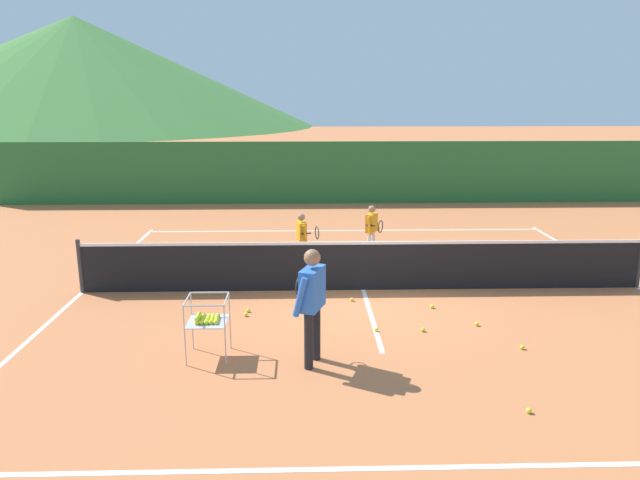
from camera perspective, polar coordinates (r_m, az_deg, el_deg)
name	(u,v)px	position (r m, az deg, el deg)	size (l,w,h in m)	color
ground_plane	(363,290)	(11.52, 4.22, -4.85)	(120.00, 120.00, 0.00)	#C67042
line_baseline_near	(418,468)	(6.50, 9.51, -21.01)	(10.89, 0.08, 0.01)	white
line_baseline_far	(345,230)	(16.45, 2.45, 0.93)	(10.89, 0.08, 0.01)	white
line_sideline_west	(82,292)	(12.24, -22.13, -4.73)	(0.08, 10.77, 0.01)	white
line_sideline_east	(637,287)	(13.23, 28.46, -4.06)	(0.08, 10.77, 0.01)	white
line_service_center	(363,290)	(11.52, 4.22, -4.84)	(0.08, 5.82, 0.01)	white
tennis_net	(364,265)	(11.37, 4.27, -2.47)	(10.95, 0.08, 1.05)	#333338
instructor	(312,296)	(8.12, -0.80, -5.49)	(0.48, 0.83, 1.68)	black
student_0	(302,235)	(12.87, -1.74, 0.53)	(0.51, 0.53, 1.19)	silver
student_1	(372,226)	(13.63, 5.08, 1.33)	(0.40, 0.69, 1.23)	silver
ball_cart	(207,319)	(8.62, -10.96, -7.57)	(0.58, 0.58, 0.90)	#B7B7BC
tennis_ball_0	(529,411)	(7.72, 19.66, -15.37)	(0.07, 0.07, 0.07)	yellow
tennis_ball_2	(352,299)	(10.89, 3.13, -5.79)	(0.07, 0.07, 0.07)	yellow
tennis_ball_3	(376,330)	(9.58, 5.48, -8.67)	(0.07, 0.07, 0.07)	yellow
tennis_ball_4	(423,330)	(9.68, 9.99, -8.59)	(0.07, 0.07, 0.07)	yellow
tennis_ball_5	(522,347)	(9.42, 19.09, -9.82)	(0.07, 0.07, 0.07)	yellow
tennis_ball_6	(432,306)	(10.71, 10.86, -6.36)	(0.07, 0.07, 0.07)	yellow
tennis_ball_7	(477,324)	(10.09, 15.02, -7.90)	(0.07, 0.07, 0.07)	yellow
tennis_ball_8	(246,314)	(10.24, -7.23, -7.20)	(0.07, 0.07, 0.07)	yellow
tennis_ball_9	(248,310)	(10.42, -7.00, -6.81)	(0.07, 0.07, 0.07)	yellow
windscreen_fence	(337,173)	(20.46, 1.64, 6.57)	(23.95, 0.08, 2.15)	#286B33
hill_0	(78,72)	(77.04, -22.48, 14.87)	(55.31, 55.31, 12.56)	#427A38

